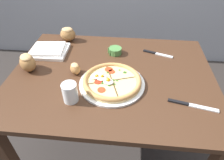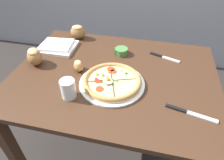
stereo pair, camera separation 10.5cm
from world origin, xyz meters
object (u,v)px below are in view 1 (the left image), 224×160
object	(u,v)px
knife_main	(157,54)
dining_table	(112,88)
ramekin_bowl	(115,51)
pizza	(112,81)
napkin_folded	(49,50)
bread_piece_far	(28,62)
water_glass	(70,93)
bread_piece_mid	(75,68)
knife_spare	(192,105)
bread_piece_near	(68,34)

from	to	relation	value
knife_main	dining_table	bearing A→B (deg)	-120.31
ramekin_bowl	pizza	bearing A→B (deg)	-87.73
pizza	napkin_folded	xyz separation A→B (m)	(-0.44, 0.28, -0.00)
bread_piece_far	water_glass	xyz separation A→B (m)	(0.30, -0.22, -0.01)
dining_table	bread_piece_mid	world-z (taller)	bread_piece_mid
knife_main	knife_spare	bearing A→B (deg)	-54.39
bread_piece_near	knife_spare	size ratio (longest dim) A/B	0.48
dining_table	bread_piece_near	world-z (taller)	bread_piece_near
knife_main	knife_spare	distance (m)	0.46
water_glass	bread_piece_far	bearing A→B (deg)	144.50
dining_table	ramekin_bowl	xyz separation A→B (m)	(-0.00, 0.22, 0.13)
ramekin_bowl	bread_piece_near	size ratio (longest dim) A/B	0.81
pizza	bread_piece_far	distance (m)	0.50
napkin_folded	bread_piece_mid	world-z (taller)	bread_piece_mid
pizza	knife_spare	world-z (taller)	pizza
bread_piece_mid	bread_piece_far	world-z (taller)	bread_piece_far
pizza	bread_piece_far	bearing A→B (deg)	170.62
dining_table	ramekin_bowl	world-z (taller)	ramekin_bowl
ramekin_bowl	bread_piece_near	distance (m)	0.37
bread_piece_near	knife_spare	distance (m)	0.94
bread_piece_far	water_glass	size ratio (longest dim) A/B	1.42
bread_piece_near	bread_piece_mid	world-z (taller)	bread_piece_near
napkin_folded	bread_piece_far	xyz separation A→B (m)	(-0.05, -0.20, 0.04)
napkin_folded	bread_piece_near	distance (m)	0.20
dining_table	ramekin_bowl	bearing A→B (deg)	90.98
dining_table	napkin_folded	bearing A→B (deg)	157.11
dining_table	bread_piece_near	bearing A→B (deg)	134.41
pizza	knife_main	xyz separation A→B (m)	(0.26, 0.33, -0.02)
bread_piece_mid	bread_piece_near	bearing A→B (deg)	110.88
knife_main	napkin_folded	bearing A→B (deg)	-156.75
napkin_folded	knife_main	world-z (taller)	napkin_folded
napkin_folded	bread_piece_far	bearing A→B (deg)	-103.70
pizza	napkin_folded	world-z (taller)	pizza
napkin_folded	dining_table	bearing A→B (deg)	-22.89
napkin_folded	knife_main	size ratio (longest dim) A/B	1.29
napkin_folded	knife_spare	world-z (taller)	napkin_folded
bread_piece_mid	water_glass	bearing A→B (deg)	-82.16
ramekin_bowl	napkin_folded	world-z (taller)	ramekin_bowl
bread_piece_mid	knife_main	distance (m)	0.54
dining_table	pizza	world-z (taller)	pizza
knife_spare	bread_piece_far	bearing A→B (deg)	179.70
pizza	dining_table	bearing A→B (deg)	95.26
bread_piece_near	bread_piece_mid	bearing A→B (deg)	-69.12
dining_table	knife_main	distance (m)	0.38
bread_piece_near	knife_main	world-z (taller)	bread_piece_near
bread_piece_far	knife_main	bearing A→B (deg)	17.98
napkin_folded	bread_piece_near	world-z (taller)	bread_piece_near
knife_spare	water_glass	world-z (taller)	water_glass
water_glass	ramekin_bowl	bearing A→B (deg)	68.67
bread_piece_near	water_glass	size ratio (longest dim) A/B	1.11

